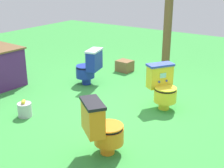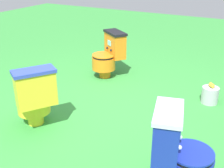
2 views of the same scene
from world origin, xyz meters
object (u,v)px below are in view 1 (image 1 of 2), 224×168
object	(u,v)px
toilet_orange	(102,127)
wooden_post	(167,34)
toilet_yellow	(163,86)
small_crate	(125,66)
lemon_bucket	(25,109)
toilet_blue	(89,67)

from	to	relation	value
toilet_orange	wooden_post	xyz separation A→B (m)	(3.56, 0.84, 0.48)
toilet_yellow	small_crate	xyz separation A→B (m)	(1.32, 1.58, -0.25)
wooden_post	lemon_bucket	xyz separation A→B (m)	(-3.38, 0.79, -0.74)
toilet_orange	small_crate	world-z (taller)	toilet_orange
wooden_post	small_crate	world-z (taller)	wooden_post
toilet_blue	lemon_bucket	size ratio (longest dim) A/B	2.63
toilet_yellow	toilet_blue	bearing A→B (deg)	-63.12
wooden_post	toilet_yellow	bearing A→B (deg)	-156.00
toilet_blue	small_crate	world-z (taller)	toilet_blue
wooden_post	small_crate	distance (m)	1.17
toilet_yellow	lemon_bucket	world-z (taller)	toilet_yellow
toilet_orange	small_crate	xyz separation A→B (m)	(3.04, 1.60, -0.25)
wooden_post	lemon_bucket	world-z (taller)	wooden_post
toilet_blue	toilet_orange	xyz separation A→B (m)	(-1.90, -1.71, 0.00)
toilet_yellow	lemon_bucket	distance (m)	2.24
toilet_yellow	wooden_post	bearing A→B (deg)	-122.88
toilet_yellow	wooden_post	world-z (taller)	wooden_post
toilet_yellow	small_crate	distance (m)	2.08
toilet_blue	wooden_post	distance (m)	1.93
toilet_orange	lemon_bucket	xyz separation A→B (m)	(0.17, 1.63, -0.25)
toilet_yellow	toilet_orange	size ratio (longest dim) A/B	1.00
toilet_yellow	toilet_orange	world-z (taller)	same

